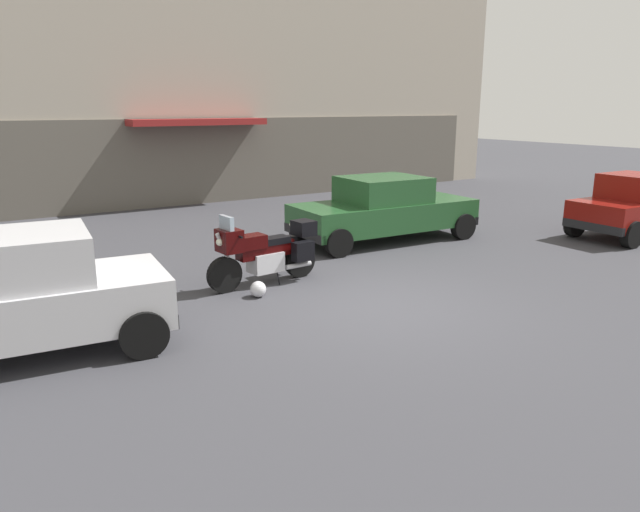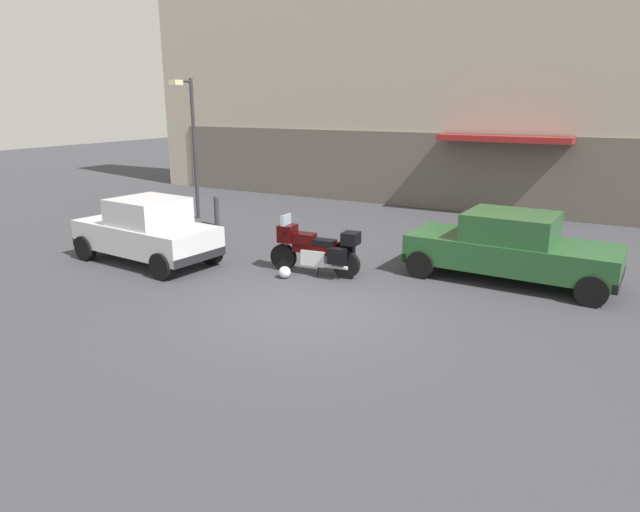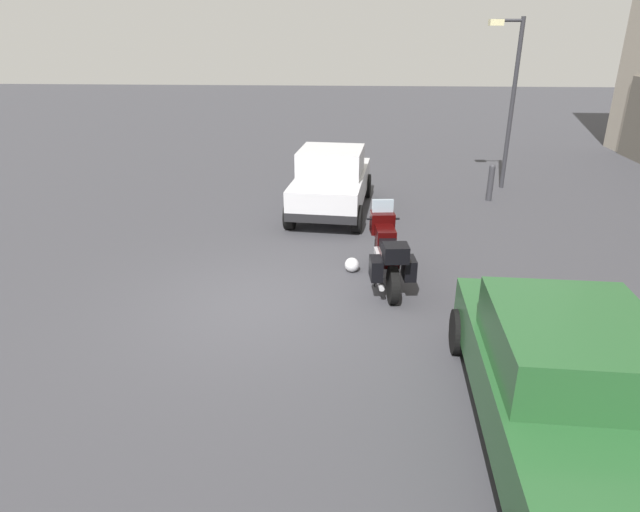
{
  "view_description": "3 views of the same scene",
  "coord_description": "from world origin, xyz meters",
  "px_view_note": "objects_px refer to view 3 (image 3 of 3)",
  "views": [
    {
      "loc": [
        -5.71,
        -7.18,
        3.2
      ],
      "look_at": [
        -0.7,
        0.78,
        0.79
      ],
      "focal_mm": 32.95,
      "sensor_mm": 36.0,
      "label": 1
    },
    {
      "loc": [
        5.3,
        -8.96,
        3.96
      ],
      "look_at": [
        -0.25,
        1.0,
        0.82
      ],
      "focal_mm": 31.9,
      "sensor_mm": 36.0,
      "label": 2
    },
    {
      "loc": [
        8.02,
        1.5,
        4.27
      ],
      "look_at": [
        -0.6,
        0.98,
        0.67
      ],
      "focal_mm": 30.28,
      "sensor_mm": 36.0,
      "label": 3
    }
  ],
  "objects_px": {
    "car_hatchback_near": "(332,181)",
    "bollard_curbside": "(491,181)",
    "streetlamp_curbside": "(509,88)",
    "helmet": "(352,265)",
    "car_sedan_far": "(566,384)",
    "motorcycle": "(387,252)"
  },
  "relations": [
    {
      "from": "car_hatchback_near",
      "to": "car_sedan_far",
      "type": "xyz_separation_m",
      "value": [
        8.24,
        2.86,
        -0.03
      ]
    },
    {
      "from": "streetlamp_curbside",
      "to": "helmet",
      "type": "bearing_deg",
      "value": -33.77
    },
    {
      "from": "helmet",
      "to": "car_hatchback_near",
      "type": "xyz_separation_m",
      "value": [
        -3.71,
        -0.55,
        0.67
      ]
    },
    {
      "from": "motorcycle",
      "to": "helmet",
      "type": "xyz_separation_m",
      "value": [
        -0.47,
        -0.62,
        -0.48
      ]
    },
    {
      "from": "helmet",
      "to": "streetlamp_curbside",
      "type": "relative_size",
      "value": 0.06
    },
    {
      "from": "helmet",
      "to": "car_hatchback_near",
      "type": "height_order",
      "value": "car_hatchback_near"
    },
    {
      "from": "helmet",
      "to": "car_sedan_far",
      "type": "distance_m",
      "value": 5.13
    },
    {
      "from": "car_hatchback_near",
      "to": "bollard_curbside",
      "type": "xyz_separation_m",
      "value": [
        -1.27,
        4.26,
        -0.28
      ]
    },
    {
      "from": "car_hatchback_near",
      "to": "streetlamp_curbside",
      "type": "relative_size",
      "value": 0.86
    },
    {
      "from": "car_hatchback_near",
      "to": "motorcycle",
      "type": "bearing_deg",
      "value": -158.96
    },
    {
      "from": "car_hatchback_near",
      "to": "bollard_curbside",
      "type": "height_order",
      "value": "car_hatchback_near"
    },
    {
      "from": "car_hatchback_near",
      "to": "streetlamp_curbside",
      "type": "xyz_separation_m",
      "value": [
        -2.65,
        4.79,
        2.03
      ]
    },
    {
      "from": "car_sedan_far",
      "to": "streetlamp_curbside",
      "type": "bearing_deg",
      "value": -7.55
    },
    {
      "from": "car_hatchback_near",
      "to": "bollard_curbside",
      "type": "bearing_deg",
      "value": -68.02
    },
    {
      "from": "motorcycle",
      "to": "bollard_curbside",
      "type": "xyz_separation_m",
      "value": [
        -5.45,
        3.09,
        -0.09
      ]
    },
    {
      "from": "motorcycle",
      "to": "helmet",
      "type": "distance_m",
      "value": 0.92
    },
    {
      "from": "helmet",
      "to": "streetlamp_curbside",
      "type": "bearing_deg",
      "value": 146.23
    },
    {
      "from": "streetlamp_curbside",
      "to": "bollard_curbside",
      "type": "xyz_separation_m",
      "value": [
        1.38,
        -0.54,
        -2.31
      ]
    },
    {
      "from": "streetlamp_curbside",
      "to": "car_hatchback_near",
      "type": "bearing_deg",
      "value": -61.11
    },
    {
      "from": "car_hatchback_near",
      "to": "helmet",
      "type": "bearing_deg",
      "value": -166.19
    },
    {
      "from": "helmet",
      "to": "bollard_curbside",
      "type": "distance_m",
      "value": 6.22
    },
    {
      "from": "car_hatchback_near",
      "to": "streetlamp_curbside",
      "type": "height_order",
      "value": "streetlamp_curbside"
    }
  ]
}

